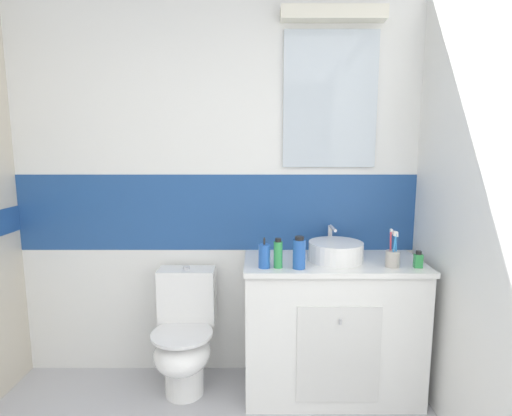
{
  "coord_description": "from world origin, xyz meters",
  "views": [
    {
      "loc": [
        0.26,
        -0.15,
        1.52
      ],
      "look_at": [
        0.25,
        1.9,
        1.21
      ],
      "focal_mm": 27.71,
      "sensor_mm": 36.0,
      "label": 1
    }
  ],
  "objects_px": {
    "sink_basin": "(337,251)",
    "soap_dispenser": "(265,256)",
    "perfume_flask_small": "(419,260)",
    "toothbrush_cup": "(394,257)",
    "deodorant_spray_can": "(279,254)",
    "toilet": "(185,337)",
    "mouthwash_bottle": "(300,253)"
  },
  "relations": [
    {
      "from": "mouthwash_bottle",
      "to": "deodorant_spray_can",
      "type": "height_order",
      "value": "mouthwash_bottle"
    },
    {
      "from": "mouthwash_bottle",
      "to": "soap_dispenser",
      "type": "bearing_deg",
      "value": 176.43
    },
    {
      "from": "sink_basin",
      "to": "soap_dispenser",
      "type": "distance_m",
      "value": 0.46
    },
    {
      "from": "soap_dispenser",
      "to": "mouthwash_bottle",
      "type": "height_order",
      "value": "mouthwash_bottle"
    },
    {
      "from": "toilet",
      "to": "soap_dispenser",
      "type": "distance_m",
      "value": 0.76
    },
    {
      "from": "toothbrush_cup",
      "to": "soap_dispenser",
      "type": "bearing_deg",
      "value": -178.58
    },
    {
      "from": "sink_basin",
      "to": "toothbrush_cup",
      "type": "height_order",
      "value": "toothbrush_cup"
    },
    {
      "from": "toilet",
      "to": "perfume_flask_small",
      "type": "xyz_separation_m",
      "value": [
        1.36,
        -0.15,
        0.54
      ]
    },
    {
      "from": "toothbrush_cup",
      "to": "soap_dispenser",
      "type": "relative_size",
      "value": 1.24
    },
    {
      "from": "soap_dispenser",
      "to": "sink_basin",
      "type": "bearing_deg",
      "value": 18.74
    },
    {
      "from": "toilet",
      "to": "toothbrush_cup",
      "type": "xyz_separation_m",
      "value": [
        1.22,
        -0.14,
        0.55
      ]
    },
    {
      "from": "sink_basin",
      "to": "perfume_flask_small",
      "type": "distance_m",
      "value": 0.46
    },
    {
      "from": "toilet",
      "to": "mouthwash_bottle",
      "type": "xyz_separation_m",
      "value": [
        0.69,
        -0.17,
        0.58
      ]
    },
    {
      "from": "sink_basin",
      "to": "soap_dispenser",
      "type": "relative_size",
      "value": 2.09
    },
    {
      "from": "sink_basin",
      "to": "soap_dispenser",
      "type": "bearing_deg",
      "value": -161.26
    },
    {
      "from": "sink_basin",
      "to": "toilet",
      "type": "bearing_deg",
      "value": 179.58
    },
    {
      "from": "mouthwash_bottle",
      "to": "perfume_flask_small",
      "type": "distance_m",
      "value": 0.68
    },
    {
      "from": "deodorant_spray_can",
      "to": "soap_dispenser",
      "type": "bearing_deg",
      "value": -179.15
    },
    {
      "from": "sink_basin",
      "to": "toothbrush_cup",
      "type": "bearing_deg",
      "value": -23.28
    },
    {
      "from": "toothbrush_cup",
      "to": "perfume_flask_small",
      "type": "relative_size",
      "value": 2.25
    },
    {
      "from": "toilet",
      "to": "deodorant_spray_can",
      "type": "xyz_separation_m",
      "value": [
        0.57,
        -0.15,
        0.57
      ]
    },
    {
      "from": "mouthwash_bottle",
      "to": "deodorant_spray_can",
      "type": "xyz_separation_m",
      "value": [
        -0.12,
        0.01,
        -0.01
      ]
    },
    {
      "from": "soap_dispenser",
      "to": "perfume_flask_small",
      "type": "distance_m",
      "value": 0.87
    },
    {
      "from": "sink_basin",
      "to": "soap_dispenser",
      "type": "xyz_separation_m",
      "value": [
        -0.43,
        -0.15,
        0.01
      ]
    },
    {
      "from": "sink_basin",
      "to": "deodorant_spray_can",
      "type": "relative_size",
      "value": 2.16
    },
    {
      "from": "toothbrush_cup",
      "to": "mouthwash_bottle",
      "type": "bearing_deg",
      "value": -176.76
    },
    {
      "from": "soap_dispenser",
      "to": "deodorant_spray_can",
      "type": "relative_size",
      "value": 1.03
    },
    {
      "from": "toilet",
      "to": "perfume_flask_small",
      "type": "bearing_deg",
      "value": -6.38
    },
    {
      "from": "perfume_flask_small",
      "to": "deodorant_spray_can",
      "type": "bearing_deg",
      "value": 179.99
    },
    {
      "from": "toothbrush_cup",
      "to": "mouthwash_bottle",
      "type": "relative_size",
      "value": 1.18
    },
    {
      "from": "sink_basin",
      "to": "mouthwash_bottle",
      "type": "xyz_separation_m",
      "value": [
        -0.24,
        -0.16,
        0.03
      ]
    },
    {
      "from": "perfume_flask_small",
      "to": "toothbrush_cup",
      "type": "bearing_deg",
      "value": 173.02
    }
  ]
}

